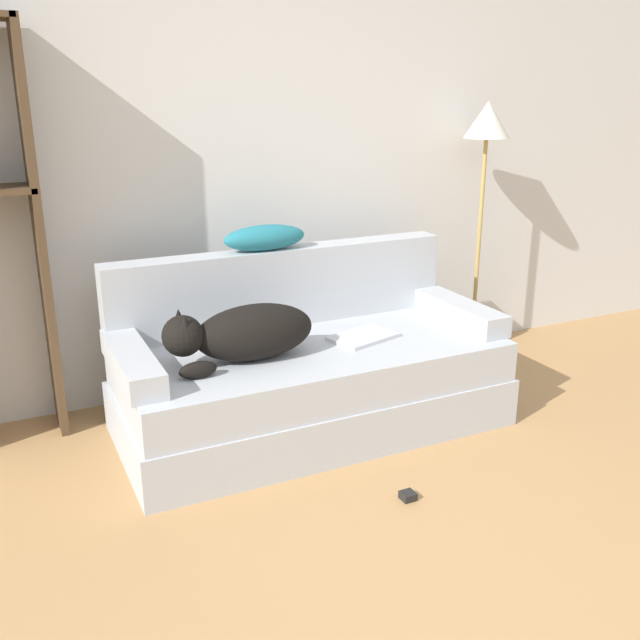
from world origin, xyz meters
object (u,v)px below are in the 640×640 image
laptop (363,337)px  floor_lamp (486,147)px  couch (311,386)px  power_adapter (408,496)px  throw_pillow (265,238)px  dog (243,333)px

laptop → floor_lamp: size_ratio=0.24×
couch → power_adapter: size_ratio=31.71×
throw_pillow → floor_lamp: floor_lamp is taller
couch → power_adapter: 0.79m
power_adapter → laptop: bearing=75.6°
couch → dog: dog is taller
couch → laptop: (0.26, -0.03, 0.22)m
power_adapter → floor_lamp: bearing=44.7°
couch → throw_pillow: size_ratio=4.35×
throw_pillow → laptop: bearing=-48.0°
throw_pillow → power_adapter: throw_pillow is taller
laptop → dog: bearing=166.4°
floor_lamp → power_adapter: size_ratio=26.21×
couch → floor_lamp: size_ratio=1.21×
dog → throw_pillow: 0.59m
laptop → floor_lamp: (1.05, 0.50, 0.82)m
couch → floor_lamp: (1.31, 0.46, 1.04)m
floor_lamp → throw_pillow: bearing=-175.5°
floor_lamp → power_adapter: (-1.23, -1.22, -1.24)m
couch → throw_pillow: (-0.09, 0.35, 0.67)m
laptop → power_adapter: bearing=-120.4°
couch → throw_pillow: throw_pillow is taller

